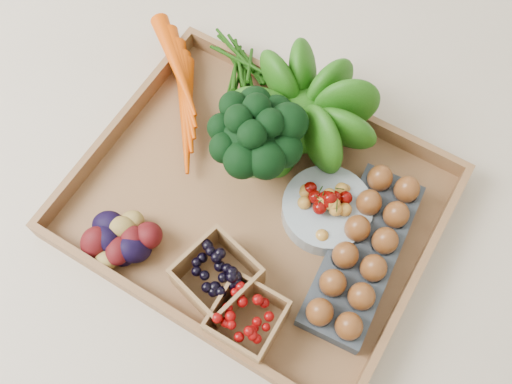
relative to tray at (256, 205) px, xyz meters
The scene contains 10 objects.
ground 0.01m from the tray, ahead, with size 4.00×4.00×0.00m, color beige.
tray is the anchor object (origin of this frame).
carrots 0.24m from the tray, 152.29° to the left, with size 0.22×0.16×0.05m, color #D54502, non-canonical shape.
lettuce 0.17m from the tray, 91.75° to the left, with size 0.16×0.16×0.16m, color #164A0B.
broccoli 0.10m from the tray, 122.87° to the left, with size 0.15×0.15×0.12m, color black, non-canonical shape.
cherry_bowl 0.12m from the tray, 21.20° to the left, with size 0.14×0.14×0.04m, color #8C9EA5.
egg_carton 0.19m from the tray, ahead, with size 0.10×0.28×0.03m, color #383F48.
potatoes 0.22m from the tray, 129.55° to the right, with size 0.12×0.12×0.07m, color #410A0D, non-canonical shape.
punnet_blackberry 0.15m from the tray, 82.42° to the right, with size 0.10×0.10×0.07m, color black.
punnet_raspberry 0.20m from the tray, 62.83° to the right, with size 0.09×0.09×0.06m, color #6B0404.
Camera 1 is at (0.19, -0.31, 0.86)m, focal length 40.00 mm.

